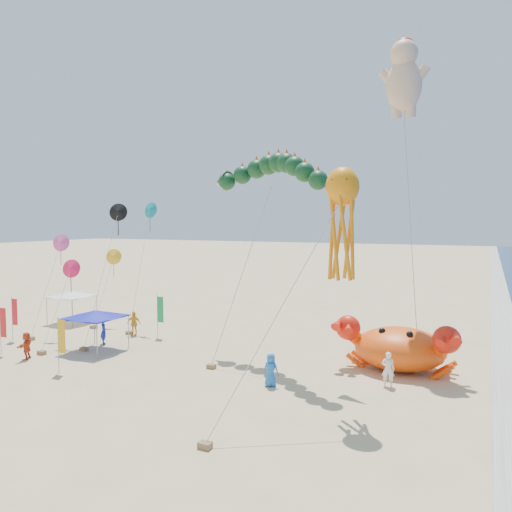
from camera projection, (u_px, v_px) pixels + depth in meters
The scene contains 10 objects.
ground at pixel (273, 376), 27.75m from camera, with size 320.00×320.00×0.00m, color #D1B784.
crab_inflatable at pixel (400, 347), 28.67m from camera, with size 7.03×4.93×3.08m.
dragon_kite at pixel (269, 178), 30.42m from camera, with size 10.65×6.43×12.42m.
cherub_kite at pixel (404, 76), 31.44m from camera, with size 3.20×5.45×20.07m.
octopus_kite at pixel (341, 216), 22.70m from camera, with size 4.43×7.42×11.06m.
canopy_blue at pixel (95, 314), 32.99m from camera, with size 3.58×3.58×2.71m.
canopy_white at pixel (72, 294), 42.05m from camera, with size 3.36×3.36×2.71m.
feather_flags at pixel (62, 320), 33.09m from camera, with size 9.46×9.46×3.20m.
beachgoers at pixel (144, 344), 31.19m from camera, with size 22.25×9.12×1.83m.
small_kites at pixel (102, 248), 37.50m from camera, with size 6.04×10.18×10.14m.
Camera 1 is at (10.66, -25.05, 8.63)m, focal length 35.00 mm.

